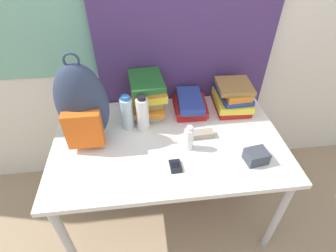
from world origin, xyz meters
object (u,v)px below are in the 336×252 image
at_px(sports_bottle, 143,114).
at_px(camera_pouch, 256,156).
at_px(book_stack_left, 148,96).
at_px(sunglasses_case, 201,134).
at_px(book_stack_center, 190,104).
at_px(cell_phone, 175,166).
at_px(backpack, 83,107).
at_px(sunscreen_bottle, 189,138).
at_px(water_bottle, 127,113).
at_px(book_stack_right, 232,97).

xyz_separation_m(sports_bottle, camera_pouch, (0.58, -0.33, -0.08)).
xyz_separation_m(book_stack_left, sunglasses_case, (0.29, -0.27, -0.12)).
xyz_separation_m(book_stack_center, cell_phone, (-0.16, -0.48, -0.04)).
relative_size(cell_phone, sunglasses_case, 0.57).
bearing_deg(sports_bottle, sunglasses_case, -18.66).
bearing_deg(book_stack_center, book_stack_left, 179.14).
relative_size(book_stack_center, sports_bottle, 1.19).
relative_size(backpack, sports_bottle, 2.24).
relative_size(backpack, camera_pouch, 4.20).
relative_size(book_stack_center, sunscreen_bottle, 1.80).
xyz_separation_m(water_bottle, sunglasses_case, (0.42, -0.14, -0.09)).
bearing_deg(sports_bottle, book_stack_center, 25.83).
bearing_deg(backpack, cell_phone, -31.03).
distance_m(book_stack_right, sunscreen_bottle, 0.50).
height_order(book_stack_left, book_stack_right, book_stack_left).
xyz_separation_m(water_bottle, cell_phone, (0.24, -0.36, -0.10)).
height_order(book_stack_left, sports_bottle, book_stack_left).
relative_size(book_stack_left, cell_phone, 3.31).
bearing_deg(book_stack_center, book_stack_right, 0.11).
height_order(sunscreen_bottle, cell_phone, sunscreen_bottle).
bearing_deg(book_stack_center, cell_phone, -108.73).
height_order(sunscreen_bottle, camera_pouch, sunscreen_bottle).
height_order(backpack, cell_phone, backpack).
distance_m(sunscreen_bottle, sunglasses_case, 0.13).
bearing_deg(sunglasses_case, camera_pouch, -41.70).
height_order(sports_bottle, cell_phone, sports_bottle).
distance_m(backpack, camera_pouch, 0.96).
bearing_deg(book_stack_right, sunglasses_case, -135.11).
xyz_separation_m(book_stack_center, sunscreen_bottle, (-0.07, -0.35, 0.02)).
bearing_deg(sports_bottle, book_stack_left, 76.00).
height_order(sports_bottle, camera_pouch, sports_bottle).
relative_size(book_stack_center, cell_phone, 3.23).
bearing_deg(book_stack_right, backpack, -167.51).
bearing_deg(sports_bottle, book_stack_right, 14.29).
bearing_deg(cell_phone, camera_pouch, -0.71).
bearing_deg(book_stack_center, water_bottle, -163.16).
relative_size(backpack, sunglasses_case, 3.49).
height_order(book_stack_right, camera_pouch, book_stack_right).
relative_size(book_stack_left, sports_bottle, 1.22).
xyz_separation_m(cell_phone, sunglasses_case, (0.18, 0.22, 0.01)).
xyz_separation_m(water_bottle, sports_bottle, (0.09, -0.03, 0.01)).
bearing_deg(backpack, book_stack_left, 30.11).
distance_m(water_bottle, cell_phone, 0.44).
relative_size(book_stack_left, sunglasses_case, 1.90).
height_order(book_stack_left, sunscreen_bottle, book_stack_left).
height_order(book_stack_center, sunscreen_bottle, sunscreen_bottle).
distance_m(backpack, book_stack_left, 0.42).
relative_size(sunscreen_bottle, camera_pouch, 1.24).
distance_m(backpack, book_stack_right, 0.94).
bearing_deg(water_bottle, sunglasses_case, -18.41).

